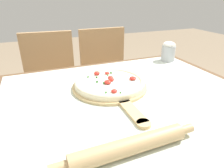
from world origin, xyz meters
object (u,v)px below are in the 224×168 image
Objects in this scene: pizza_peel at (111,88)px; rolling_pin at (129,146)px; pizza at (110,82)px; chair_right at (106,75)px; flour_cup at (168,51)px; chair_left at (52,83)px.

pizza_peel is 1.20× the size of rolling_pin.
pizza is at bearing 89.35° from pizza_peel.
chair_right is 0.61m from flour_cup.
chair_left is at bearing -179.44° from chair_right.
chair_right is at bearing 73.12° from rolling_pin.
rolling_pin is 1.18m from chair_right.
rolling_pin is at bearing -106.36° from chair_right.
chair_right is at bearing 118.23° from flour_cup.
chair_right is 7.24× the size of flour_cup.
pizza is 0.78m from chair_left.
pizza is 0.36× the size of chair_left.
pizza_peel is 0.80m from chair_right.
chair_left is 0.89m from flour_cup.
pizza_peel is 0.57× the size of chair_left.
flour_cup is at bearing 25.92° from pizza.
rolling_pin is at bearing -79.85° from chair_left.
flour_cup is (0.49, 0.26, 0.06)m from pizza_peel.
rolling_pin is at bearing -103.73° from pizza.
rolling_pin is (-0.10, -0.38, 0.02)m from pizza_peel.
flour_cup is (0.58, 0.64, 0.04)m from rolling_pin.
chair_left is at bearing 95.76° from rolling_pin.
chair_right is (0.33, 1.10, -0.26)m from rolling_pin.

